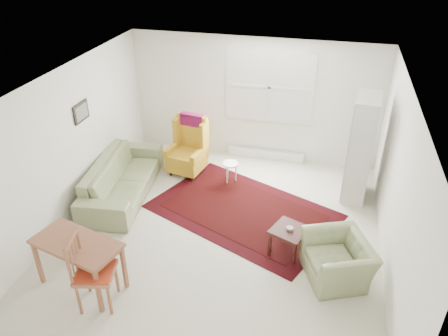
% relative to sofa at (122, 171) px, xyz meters
% --- Properties ---
extents(room, '(5.04, 5.54, 2.51)m').
position_rel_sofa_xyz_m(room, '(2.01, -0.49, 0.79)').
color(room, beige).
rests_on(room, ground).
extents(rug, '(3.55, 2.98, 0.03)m').
position_rel_sofa_xyz_m(rug, '(2.24, -0.02, -0.45)').
color(rug, black).
rests_on(rug, ground).
extents(sofa, '(1.18, 2.42, 0.94)m').
position_rel_sofa_xyz_m(sofa, '(0.00, 0.00, 0.00)').
color(sofa, '#808B5C').
rests_on(sofa, ground).
extents(armchair, '(1.12, 1.18, 0.72)m').
position_rel_sofa_xyz_m(armchair, '(3.84, -1.22, -0.11)').
color(armchair, '#808B5C').
rests_on(armchair, ground).
extents(wingback_chair, '(0.77, 0.80, 1.15)m').
position_rel_sofa_xyz_m(wingback_chair, '(0.88, 1.01, 0.10)').
color(wingback_chair, gold).
rests_on(wingback_chair, ground).
extents(coffee_table, '(0.64, 0.64, 0.40)m').
position_rel_sofa_xyz_m(coffee_table, '(3.12, -0.84, -0.27)').
color(coffee_table, '#3A1612').
rests_on(coffee_table, ground).
extents(stool, '(0.35, 0.35, 0.41)m').
position_rel_sofa_xyz_m(stool, '(1.79, 0.89, -0.27)').
color(stool, white).
rests_on(stool, ground).
extents(cabinet, '(0.47, 0.80, 1.91)m').
position_rel_sofa_xyz_m(cabinet, '(4.10, 0.98, 0.48)').
color(cabinet, silver).
rests_on(cabinet, ground).
extents(desk, '(1.30, 0.87, 0.75)m').
position_rel_sofa_xyz_m(desk, '(0.46, -2.25, -0.09)').
color(desk, brown).
rests_on(desk, ground).
extents(desk_chair, '(0.58, 0.58, 1.10)m').
position_rel_sofa_xyz_m(desk_chair, '(0.83, -2.49, 0.08)').
color(desk_chair, brown).
rests_on(desk_chair, ground).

